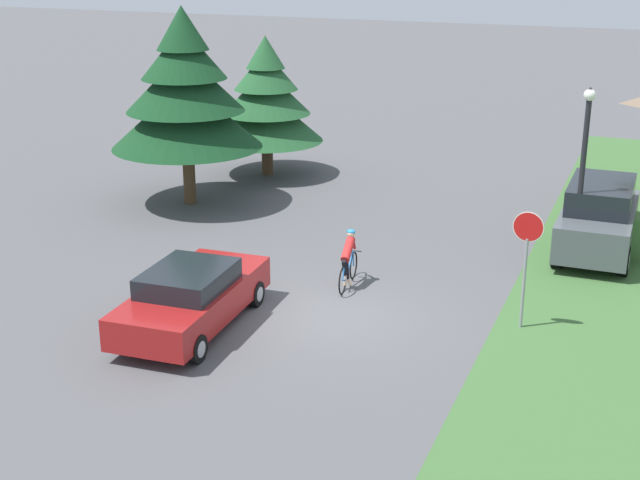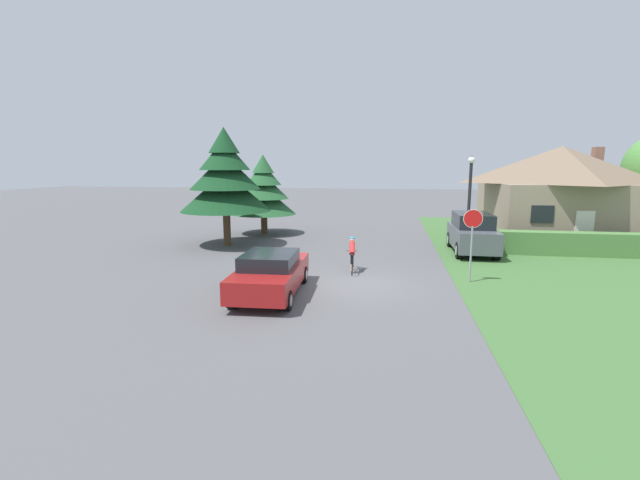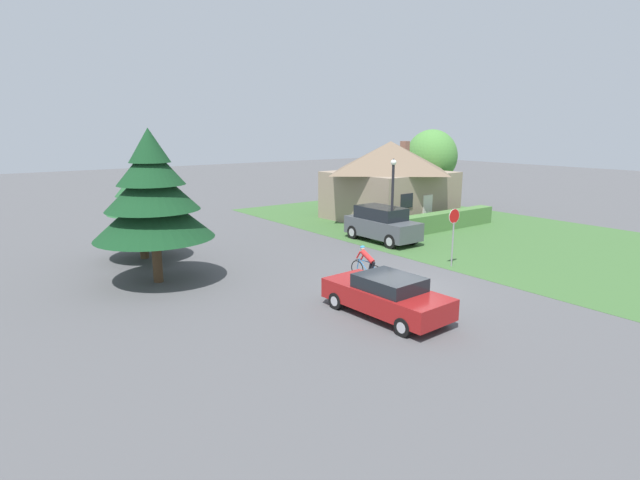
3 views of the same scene
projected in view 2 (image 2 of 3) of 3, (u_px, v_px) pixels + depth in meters
name	position (u px, v px, depth m)	size (l,w,h in m)	color
ground_plane	(351.00, 284.00, 15.45)	(140.00, 140.00, 0.00)	#515154
cottage_house	(559.00, 192.00, 24.80)	(8.37, 7.63, 5.38)	gray
hedge_row	(575.00, 244.00, 20.42)	(10.14, 0.90, 1.12)	#4C7A3D
sedan_left_lane	(271.00, 273.00, 14.12)	(2.10, 4.63, 1.43)	maroon
cyclist	(352.00, 255.00, 17.25)	(0.44, 1.78, 1.41)	black
parked_suv_right	(472.00, 233.00, 21.01)	(1.94, 4.49, 1.96)	#4C5156
stop_sign	(472.00, 232.00, 15.44)	(0.67, 0.07, 2.69)	gray
street_lamp	(469.00, 198.00, 19.61)	(0.30, 0.30, 4.71)	black
conifer_tall_near	(225.00, 179.00, 22.64)	(4.78, 4.78, 6.26)	#4C3823
conifer_tall_far	(264.00, 191.00, 26.79)	(4.04, 4.04, 4.96)	#4C3823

